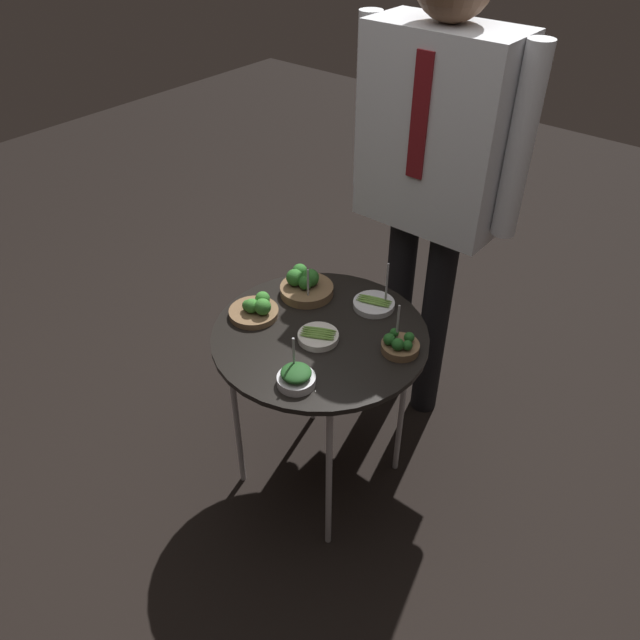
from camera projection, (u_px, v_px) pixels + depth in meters
name	position (u px, v px, depth m)	size (l,w,h in m)	color
ground_plane	(320.00, 473.00, 2.35)	(8.00, 8.00, 0.00)	black
serving_cart	(320.00, 344.00, 1.97)	(0.68, 0.68, 0.68)	black
bowl_asparagus_back_right	(318.00, 336.00, 1.90)	(0.13, 0.13, 0.03)	silver
bowl_spinach_back_left	(296.00, 377.00, 1.74)	(0.11, 0.11, 0.14)	silver
bowl_broccoli_near_rim	(255.00, 309.00, 1.99)	(0.16, 0.16, 0.07)	brown
bowl_broccoli_front_right	(305.00, 285.00, 2.09)	(0.18, 0.18, 0.13)	brown
bowl_asparagus_mid_right	(374.00, 304.00, 2.04)	(0.14, 0.14, 0.17)	silver
bowl_broccoli_front_center	(400.00, 345.00, 1.85)	(0.12, 0.12, 0.15)	brown
waiter_figure	(434.00, 155.00, 2.02)	(0.63, 0.24, 1.71)	black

